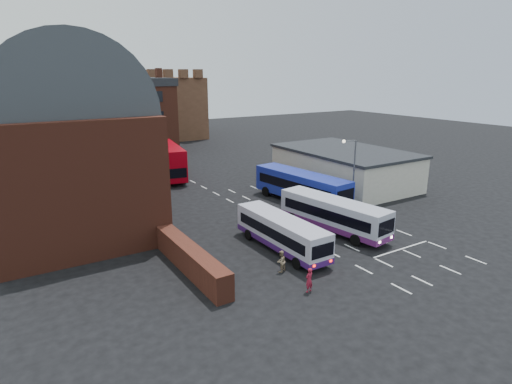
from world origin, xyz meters
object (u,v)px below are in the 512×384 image
bus_white_inbound (333,213)px  street_lamp (352,168)px  pedestrian_red (309,280)px  bus_red_double (169,160)px  bus_white_outbound (281,231)px  pedestrian_beige (281,261)px  bus_blue (301,185)px

bus_white_inbound → street_lamp: (5.21, 3.37, 2.57)m
bus_white_inbound → pedestrian_red: (-8.33, -7.16, -0.86)m
bus_red_double → bus_white_outbound: bearing=97.3°
pedestrian_beige → pedestrian_red: bearing=72.0°
bus_blue → pedestrian_beige: (-11.00, -11.97, -1.10)m
bus_red_double → pedestrian_red: size_ratio=6.80×
bus_blue → pedestrian_beige: size_ratio=7.74×
pedestrian_beige → bus_white_outbound: bearing=-141.1°
bus_white_outbound → pedestrian_red: (-2.32, -6.25, -0.72)m
bus_red_double → street_lamp: bearing=124.2°
bus_red_double → pedestrian_red: (-3.51, -32.70, -1.45)m
bus_white_outbound → pedestrian_red: bearing=-110.8°
pedestrian_red → bus_white_outbound: bearing=-122.6°
bus_blue → bus_red_double: bearing=-73.2°
bus_white_inbound → pedestrian_red: 11.02m
pedestrian_beige → bus_white_inbound: bearing=-169.7°
street_lamp → pedestrian_beige: street_lamp is taller
bus_white_outbound → street_lamp: bearing=20.5°
bus_blue → pedestrian_beige: 16.29m
bus_white_inbound → bus_red_double: 26.00m
bus_blue → street_lamp: bearing=110.8°
bus_white_inbound → street_lamp: street_lamp is taller
bus_red_double → bus_blue: bearing=123.3°
bus_white_outbound → pedestrian_beige: size_ratio=6.20×
bus_blue → bus_red_double: bus_red_double is taller
bus_red_double → pedestrian_beige: bearing=93.4°
bus_white_outbound → bus_white_inbound: (6.01, 0.91, 0.13)m
bus_white_inbound → bus_white_outbound: bearing=0.2°
bus_white_inbound → bus_blue: size_ratio=0.89×
bus_blue → street_lamp: 5.71m
bus_white_outbound → bus_white_inbound: 6.08m
bus_white_inbound → bus_red_double: (-4.82, 25.54, 0.59)m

